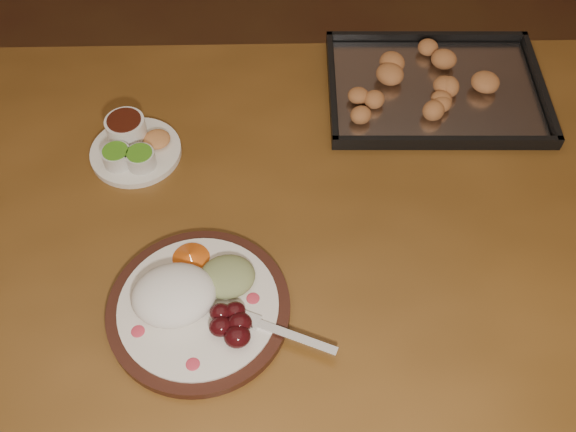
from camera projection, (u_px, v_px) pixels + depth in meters
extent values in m
plane|color=brown|center=(212.00, 378.00, 1.68)|extent=(4.00, 4.00, 0.00)
cube|color=brown|center=(250.00, 226.00, 1.08)|extent=(1.60, 1.08, 0.04)
cylinder|color=#482C15|center=(529.00, 185.00, 1.61)|extent=(0.07, 0.07, 0.71)
cylinder|color=#32150E|center=(199.00, 309.00, 0.96)|extent=(0.27, 0.27, 0.02)
cylinder|color=white|center=(198.00, 306.00, 0.95)|extent=(0.24, 0.24, 0.01)
ellipsoid|color=#D03246|center=(138.00, 331.00, 0.92)|extent=(0.02, 0.02, 0.00)
ellipsoid|color=#D03246|center=(193.00, 364.00, 0.89)|extent=(0.02, 0.02, 0.00)
ellipsoid|color=#D03246|center=(253.00, 298.00, 0.95)|extent=(0.02, 0.02, 0.00)
ellipsoid|color=#D03246|center=(154.00, 275.00, 0.98)|extent=(0.02, 0.02, 0.00)
ellipsoid|color=white|center=(174.00, 295.00, 0.94)|extent=(0.16, 0.16, 0.06)
ellipsoid|color=#480A11|center=(221.00, 327.00, 0.91)|extent=(0.03, 0.03, 0.03)
ellipsoid|color=#480A11|center=(239.00, 323.00, 0.91)|extent=(0.03, 0.03, 0.03)
ellipsoid|color=#480A11|center=(235.00, 311.00, 0.92)|extent=(0.03, 0.03, 0.03)
ellipsoid|color=#480A11|center=(237.00, 336.00, 0.90)|extent=(0.03, 0.03, 0.03)
ellipsoid|color=#480A11|center=(220.00, 312.00, 0.92)|extent=(0.03, 0.03, 0.03)
ellipsoid|color=tan|center=(227.00, 276.00, 0.96)|extent=(0.11, 0.11, 0.03)
cone|color=#E25B14|center=(190.00, 257.00, 0.98)|extent=(0.07, 0.07, 0.03)
cube|color=white|center=(293.00, 336.00, 0.91)|extent=(0.12, 0.08, 0.00)
cube|color=white|center=(248.00, 319.00, 0.93)|extent=(0.04, 0.04, 0.00)
cylinder|color=white|center=(231.00, 319.00, 0.93)|extent=(0.03, 0.02, 0.00)
cylinder|color=white|center=(232.00, 316.00, 0.93)|extent=(0.03, 0.02, 0.00)
cylinder|color=white|center=(234.00, 312.00, 0.93)|extent=(0.03, 0.02, 0.00)
cylinder|color=white|center=(236.00, 309.00, 0.94)|extent=(0.03, 0.02, 0.00)
cylinder|color=white|center=(136.00, 152.00, 1.14)|extent=(0.16, 0.16, 0.01)
cylinder|color=silver|center=(117.00, 157.00, 1.11)|extent=(0.05, 0.05, 0.03)
cylinder|color=#4A971E|center=(115.00, 151.00, 1.10)|extent=(0.04, 0.04, 0.00)
cylinder|color=silver|center=(141.00, 159.00, 1.11)|extent=(0.05, 0.05, 0.03)
cylinder|color=#4A971E|center=(139.00, 153.00, 1.09)|extent=(0.04, 0.04, 0.00)
cylinder|color=white|center=(126.00, 128.00, 1.14)|extent=(0.07, 0.07, 0.04)
cylinder|color=#3B130A|center=(124.00, 120.00, 1.13)|extent=(0.06, 0.06, 0.00)
ellipsoid|color=#F09354|center=(157.00, 139.00, 1.14)|extent=(0.05, 0.05, 0.02)
cube|color=black|center=(435.00, 91.00, 1.24)|extent=(0.45, 0.36, 0.01)
cube|color=black|center=(426.00, 37.00, 1.32)|extent=(0.41, 0.07, 0.02)
cube|color=black|center=(447.00, 142.00, 1.14)|extent=(0.41, 0.07, 0.02)
cube|color=black|center=(540.00, 86.00, 1.23)|extent=(0.05, 0.30, 0.02)
cube|color=black|center=(332.00, 86.00, 1.23)|extent=(0.05, 0.30, 0.02)
cube|color=silver|center=(435.00, 89.00, 1.24)|extent=(0.42, 0.33, 0.00)
ellipsoid|color=#C18043|center=(464.00, 82.00, 1.22)|extent=(0.05, 0.04, 0.03)
ellipsoid|color=#C18043|center=(486.00, 72.00, 1.24)|extent=(0.06, 0.06, 0.03)
ellipsoid|color=#C18043|center=(454.00, 57.00, 1.26)|extent=(0.06, 0.06, 0.03)
ellipsoid|color=#C18043|center=(448.00, 65.00, 1.25)|extent=(0.05, 0.05, 0.03)
ellipsoid|color=#C18043|center=(422.00, 56.00, 1.27)|extent=(0.05, 0.05, 0.03)
ellipsoid|color=#C18043|center=(419.00, 72.00, 1.24)|extent=(0.06, 0.06, 0.03)
ellipsoid|color=#C18043|center=(384.00, 72.00, 1.24)|extent=(0.06, 0.06, 0.03)
ellipsoid|color=#C18043|center=(400.00, 82.00, 1.22)|extent=(0.05, 0.04, 0.03)
ellipsoid|color=#C18043|center=(378.00, 90.00, 1.21)|extent=(0.06, 0.06, 0.03)
ellipsoid|color=#C18043|center=(411.00, 104.00, 1.19)|extent=(0.06, 0.06, 0.03)
ellipsoid|color=#C18043|center=(434.00, 95.00, 1.20)|extent=(0.05, 0.05, 0.03)
ellipsoid|color=#C18043|center=(455.00, 105.00, 1.19)|extent=(0.05, 0.05, 0.03)
ellipsoid|color=#C18043|center=(466.00, 108.00, 1.18)|extent=(0.06, 0.06, 0.03)
ellipsoid|color=#C18043|center=(500.00, 90.00, 1.21)|extent=(0.06, 0.06, 0.03)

